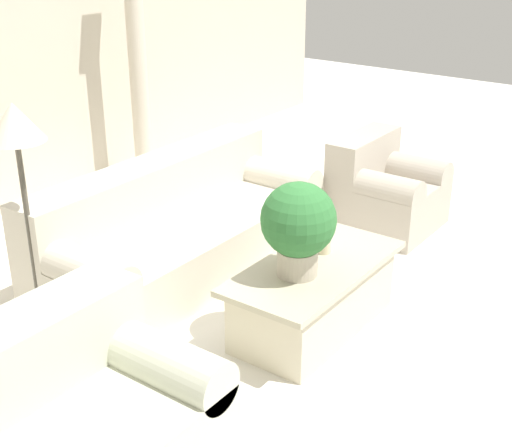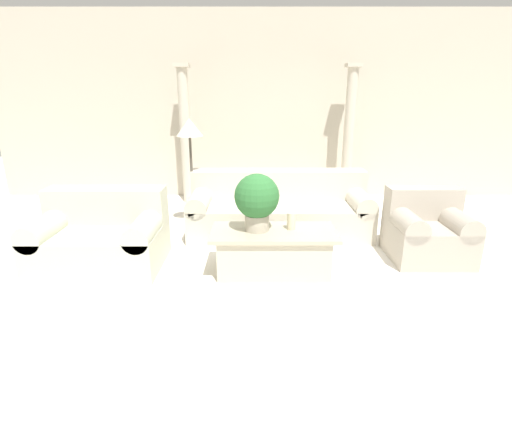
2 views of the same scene
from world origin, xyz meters
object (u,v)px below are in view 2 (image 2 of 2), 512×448
object	(u,v)px
armchair	(429,230)
floor_lamp	(192,135)
sofa_long	(281,209)
loveseat	(104,235)
potted_plant	(259,199)
coffee_table	(275,251)

from	to	relation	value
armchair	floor_lamp	bearing A→B (deg)	160.25
sofa_long	loveseat	bearing A→B (deg)	-151.95
sofa_long	armchair	size ratio (longest dim) A/B	2.82
sofa_long	armchair	distance (m)	1.91
loveseat	potted_plant	world-z (taller)	potted_plant
coffee_table	potted_plant	distance (m)	0.60
floor_lamp	coffee_table	bearing A→B (deg)	-53.47
loveseat	sofa_long	bearing A→B (deg)	28.05
loveseat	armchair	world-z (taller)	loveseat
coffee_table	floor_lamp	world-z (taller)	floor_lamp
sofa_long	armchair	xyz separation A→B (m)	(1.69, -0.89, 0.01)
sofa_long	coffee_table	bearing A→B (deg)	-95.61
floor_lamp	armchair	distance (m)	3.23
potted_plant	sofa_long	bearing A→B (deg)	76.51
coffee_table	loveseat	bearing A→B (deg)	173.76
coffee_table	floor_lamp	size ratio (longest dim) A/B	0.87
floor_lamp	armchair	size ratio (longest dim) A/B	1.79
potted_plant	floor_lamp	distance (m)	1.77
loveseat	potted_plant	distance (m)	1.82
coffee_table	floor_lamp	bearing A→B (deg)	126.53
floor_lamp	loveseat	bearing A→B (deg)	-124.21
coffee_table	armchair	distance (m)	1.87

